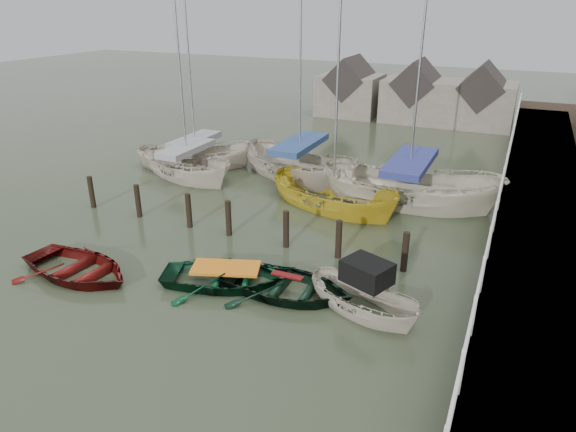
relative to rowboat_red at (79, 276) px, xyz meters
The scene contains 13 objects.
ground 4.44m from the rowboat_red, 23.26° to the left, with size 120.00×120.00×0.00m, color #2B3522.
pier 17.95m from the rowboat_red, 40.93° to the left, with size 3.04×32.00×2.70m.
mooring_pilings 5.62m from the rowboat_red, 58.06° to the left, with size 13.72×0.22×1.80m.
far_sheds 28.24m from the rowboat_red, 79.97° to the left, with size 14.00×4.08×4.39m.
rowboat_red is the anchor object (origin of this frame).
rowboat_green 4.93m from the rowboat_red, 18.36° to the left, with size 2.90×4.07×0.84m, color #08311B.
rowboat_dkgreen 6.92m from the rowboat_red, 15.12° to the left, with size 2.96×4.14×0.86m, color black.
motorboat 9.25m from the rowboat_red, 11.80° to the left, with size 3.99×2.67×2.24m.
sailboat_a 10.26m from the rowboat_red, 104.62° to the left, with size 6.73×4.40×10.24m.
sailboat_b 12.42m from the rowboat_red, 77.93° to the left, with size 8.10×5.70×12.87m.
sailboat_c 10.66m from the rowboat_red, 58.88° to the left, with size 6.98×4.43×10.62m.
sailboat_d 13.81m from the rowboat_red, 53.07° to the left, with size 8.22×3.34×11.69m.
sailboat_e 11.98m from the rowboat_red, 105.42° to the left, with size 6.70×4.77×9.93m.
Camera 1 is at (8.25, -12.24, 8.38)m, focal length 32.00 mm.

